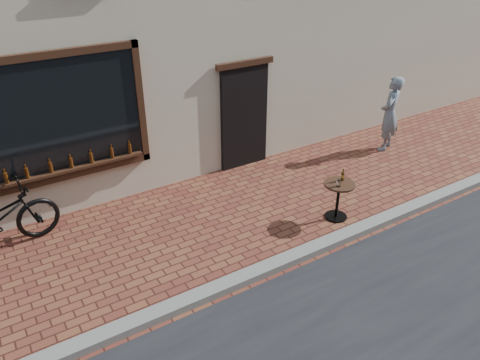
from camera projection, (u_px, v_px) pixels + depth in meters
ground at (260, 285)px, 6.94m from camera, size 90.00×90.00×0.00m
kerb at (253, 274)px, 7.06m from camera, size 90.00×0.25×0.12m
bistro_table at (339, 193)px, 8.29m from camera, size 0.55×0.55×0.94m
pedestrian at (390, 114)px, 10.69m from camera, size 0.75×0.66×1.74m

